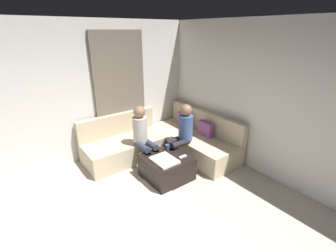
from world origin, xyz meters
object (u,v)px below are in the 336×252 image
(coffee_mug, at_px, (167,147))
(game_remote, at_px, (183,157))
(person_on_couch_side, at_px, (143,135))
(ottoman, at_px, (167,167))
(person_on_couch_back, at_px, (182,132))
(sectional_couch, at_px, (165,142))

(coffee_mug, relative_size, game_remote, 0.63)
(game_remote, height_order, person_on_couch_side, person_on_couch_side)
(ottoman, relative_size, person_on_couch_back, 0.63)
(sectional_couch, bearing_deg, ottoman, -33.82)
(coffee_mug, relative_size, person_on_couch_back, 0.08)
(game_remote, relative_size, person_on_couch_side, 0.12)
(coffee_mug, distance_m, person_on_couch_side, 0.51)
(coffee_mug, xyz_separation_m, game_remote, (0.40, 0.04, -0.04))
(ottoman, xyz_separation_m, person_on_couch_side, (-0.60, -0.11, 0.45))
(person_on_couch_back, bearing_deg, game_remote, 142.44)
(sectional_couch, xyz_separation_m, person_on_couch_side, (0.15, -0.61, 0.38))
(ottoman, height_order, game_remote, game_remote)
(sectional_couch, xyz_separation_m, ottoman, (0.75, -0.50, -0.07))
(game_remote, bearing_deg, person_on_couch_side, -156.81)
(person_on_couch_side, bearing_deg, person_on_couch_back, 152.85)
(person_on_couch_back, bearing_deg, coffee_mug, 95.41)
(person_on_couch_back, height_order, person_on_couch_side, same)
(ottoman, height_order, coffee_mug, coffee_mug)
(coffee_mug, bearing_deg, person_on_couch_back, 95.41)
(game_remote, relative_size, person_on_couch_back, 0.12)
(coffee_mug, distance_m, game_remote, 0.40)
(sectional_couch, relative_size, ottoman, 3.36)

